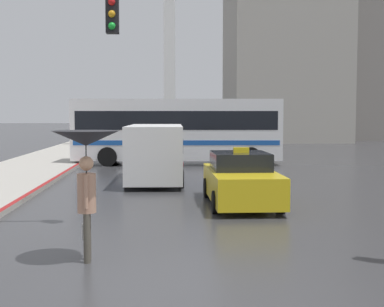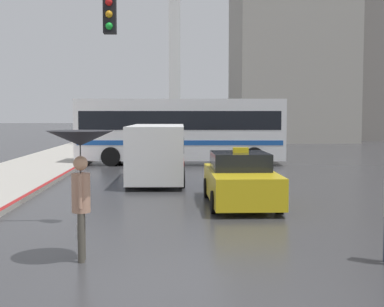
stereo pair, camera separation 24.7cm
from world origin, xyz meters
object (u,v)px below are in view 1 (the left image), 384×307
object	(u,v)px
pedestrian_with_umbrella	(86,154)
monument_cross	(169,9)
ambulance_van	(156,151)
traffic_light	(18,58)
taxi	(241,180)
city_bus	(177,128)

from	to	relation	value
pedestrian_with_umbrella	monument_cross	size ratio (longest dim) A/B	0.12
ambulance_van	pedestrian_with_umbrella	xyz separation A→B (m)	(-1.10, -11.01, 0.69)
monument_cross	traffic_light	bearing A→B (deg)	-97.27
pedestrian_with_umbrella	ambulance_van	bearing A→B (deg)	-10.12
taxi	traffic_light	size ratio (longest dim) A/B	0.80
ambulance_van	pedestrian_with_umbrella	world-z (taller)	pedestrian_with_umbrella
ambulance_van	traffic_light	distance (m)	9.12
taxi	traffic_light	xyz separation A→B (m)	(-5.44, -3.01, 3.15)
ambulance_van	city_bus	bearing A→B (deg)	-96.80
taxi	pedestrian_with_umbrella	xyz separation A→B (m)	(-3.59, -5.80, 1.20)
pedestrian_with_umbrella	monument_cross	xyz separation A→B (m)	(2.00, 32.98, 8.88)
traffic_light	city_bus	bearing A→B (deg)	75.57
taxi	monument_cross	xyz separation A→B (m)	(-1.59, 27.18, 10.08)
city_bus	pedestrian_with_umbrella	size ratio (longest dim) A/B	4.64
taxi	city_bus	world-z (taller)	city_bus
taxi	traffic_light	bearing A→B (deg)	28.95
taxi	pedestrian_with_umbrella	size ratio (longest dim) A/B	1.91
pedestrian_with_umbrella	traffic_light	world-z (taller)	traffic_light
taxi	city_bus	distance (m)	12.65
ambulance_van	traffic_light	size ratio (longest dim) A/B	0.99
ambulance_van	city_bus	size ratio (longest dim) A/B	0.51
taxi	traffic_light	world-z (taller)	traffic_light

